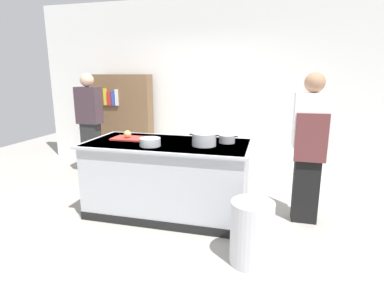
{
  "coord_description": "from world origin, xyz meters",
  "views": [
    {
      "loc": [
        1.16,
        -3.36,
        1.69
      ],
      "look_at": [
        0.25,
        0.2,
        0.85
      ],
      "focal_mm": 28.35,
      "sensor_mm": 36.0,
      "label": 1
    }
  ],
  "objects": [
    {
      "name": "bookshelf",
      "position": [
        -1.49,
        1.8,
        0.85
      ],
      "size": [
        1.1,
        0.31,
        1.7
      ],
      "color": "brown",
      "rests_on": "ground_plane"
    },
    {
      "name": "onion",
      "position": [
        -0.54,
        0.04,
        0.97
      ],
      "size": [
        0.09,
        0.09,
        0.09
      ],
      "primitive_type": "sphere",
      "color": "tan",
      "rests_on": "cutting_board"
    },
    {
      "name": "cutting_board",
      "position": [
        -0.54,
        0.06,
        0.91
      ],
      "size": [
        0.4,
        0.28,
        0.02
      ],
      "primitive_type": "cube",
      "color": "red",
      "rests_on": "counter_island"
    },
    {
      "name": "sauce_pan",
      "position": [
        0.69,
        0.16,
        0.95
      ],
      "size": [
        0.26,
        0.19,
        0.09
      ],
      "color": "#99999E",
      "rests_on": "counter_island"
    },
    {
      "name": "counter_island",
      "position": [
        0.0,
        -0.0,
        0.47
      ],
      "size": [
        1.98,
        0.98,
        0.9
      ],
      "color": "#B7BABF",
      "rests_on": "ground_plane"
    },
    {
      "name": "person_chef",
      "position": [
        1.62,
        0.19,
        0.91
      ],
      "size": [
        0.38,
        0.25,
        1.72
      ],
      "rotation": [
        0.0,
        0.0,
        1.54
      ],
      "color": "black",
      "rests_on": "ground_plane"
    },
    {
      "name": "trash_bin",
      "position": [
        1.07,
        -0.81,
        0.3
      ],
      "size": [
        0.39,
        0.39,
        0.59
      ],
      "primitive_type": "cylinder",
      "color": "silver",
      "rests_on": "ground_plane"
    },
    {
      "name": "mixing_bowl",
      "position": [
        -0.13,
        -0.23,
        0.95
      ],
      "size": [
        0.24,
        0.24,
        0.09
      ],
      "primitive_type": "cylinder",
      "color": "#B7BABF",
      "rests_on": "counter_island"
    },
    {
      "name": "stock_pot",
      "position": [
        0.46,
        -0.06,
        0.97
      ],
      "size": [
        0.34,
        0.27,
        0.15
      ],
      "color": "#B7BABF",
      "rests_on": "counter_island"
    },
    {
      "name": "ground_plane",
      "position": [
        0.0,
        0.0,
        0.0
      ],
      "size": [
        10.0,
        10.0,
        0.0
      ],
      "primitive_type": "plane",
      "color": "#9E9991"
    },
    {
      "name": "person_guest",
      "position": [
        -1.74,
        1.08,
        0.91
      ],
      "size": [
        0.38,
        0.24,
        1.72
      ],
      "rotation": [
        0.0,
        0.0,
        -1.23
      ],
      "color": "#292929",
      "rests_on": "ground_plane"
    },
    {
      "name": "back_wall",
      "position": [
        0.0,
        2.1,
        1.5
      ],
      "size": [
        6.4,
        0.12,
        3.0
      ],
      "primitive_type": "cube",
      "color": "white",
      "rests_on": "ground_plane"
    }
  ]
}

